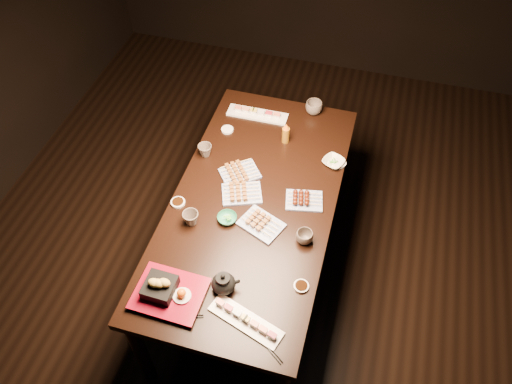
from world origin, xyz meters
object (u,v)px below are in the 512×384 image
yakitori_plate_left (240,171)px  condiment_bottle (286,133)px  sushi_platter_near (246,320)px  teacup_near_left (191,218)px  edamame_bowl_cream (333,162)px  yakitori_plate_center (242,191)px  teapot (223,282)px  dining_table (254,239)px  edamame_bowl_green (227,218)px  teacup_mid_right (304,237)px  yakitori_plate_right (261,222)px  teacup_far_left (205,150)px  teacup_far_right (314,108)px  tempura_tray (168,289)px  sushi_platter_far (257,113)px

yakitori_plate_left → condiment_bottle: condiment_bottle is taller
sushi_platter_near → teacup_near_left: size_ratio=4.24×
yakitori_plate_left → edamame_bowl_cream: bearing=-13.6°
sushi_platter_near → teacup_near_left: (-0.45, 0.47, 0.02)m
yakitori_plate_center → teapot: 0.60m
teapot → yakitori_plate_center: bearing=80.4°
edamame_bowl_cream → condiment_bottle: bearing=161.5°
dining_table → edamame_bowl_green: size_ratio=16.87×
edamame_bowl_green → teacup_near_left: teacup_near_left is taller
yakitori_plate_left → teacup_mid_right: teacup_mid_right is taller
yakitori_plate_left → teapot: 0.75m
condiment_bottle → edamame_bowl_cream: bearing=-18.5°
sushi_platter_near → yakitori_plate_right: yakitori_plate_right is taller
teacup_near_left → teacup_far_left: (-0.10, 0.50, -0.00)m
teacup_near_left → condiment_bottle: (0.34, 0.75, 0.03)m
edamame_bowl_cream → teapot: bearing=-110.7°
teacup_mid_right → dining_table: bearing=150.4°
yakitori_plate_center → teacup_mid_right: size_ratio=2.45×
edamame_bowl_green → teacup_far_right: teacup_far_right is taller
sushi_platter_near → yakitori_plate_right: 0.56m
sushi_platter_near → edamame_bowl_cream: size_ratio=3.04×
teacup_near_left → teacup_mid_right: size_ratio=0.97×
edamame_bowl_green → condiment_bottle: (0.16, 0.68, 0.05)m
dining_table → edamame_bowl_cream: edamame_bowl_cream is taller
dining_table → tempura_tray: tempura_tray is taller
yakitori_plate_center → teacup_near_left: 0.33m
teacup_near_left → teacup_far_left: teacup_near_left is taller
tempura_tray → teacup_mid_right: bearing=42.7°
dining_table → sushi_platter_near: size_ratio=4.84×
yakitori_plate_left → edamame_bowl_cream: yakitori_plate_left is taller
yakitori_plate_left → teapot: bearing=-117.2°
sushi_platter_far → yakitori_plate_left: bearing=93.8°
sushi_platter_near → edamame_bowl_green: sushi_platter_near is taller
yakitori_plate_center → edamame_bowl_cream: size_ratio=1.80×
edamame_bowl_cream → teacup_far_left: 0.77m
dining_table → teapot: bearing=-86.0°
tempura_tray → teacup_mid_right: (0.56, 0.49, -0.03)m
yakitori_plate_left → teacup_near_left: (-0.15, -0.41, 0.01)m
teacup_far_left → teapot: bearing=-64.9°
sushi_platter_near → teacup_mid_right: teacup_mid_right is taller
teacup_far_right → teapot: bearing=-96.6°
sushi_platter_near → yakitori_plate_right: size_ratio=1.65×
teacup_near_left → teacup_far_left: 0.51m
yakitori_plate_center → sushi_platter_near: bearing=-92.7°
edamame_bowl_green → teacup_far_left: 0.52m
yakitori_plate_center → teacup_far_right: (0.25, 0.80, 0.01)m
sushi_platter_far → teapot: teapot is taller
yakitori_plate_center → edamame_bowl_green: (-0.02, -0.20, -0.01)m
yakitori_plate_center → teacup_mid_right: bearing=-48.7°
sushi_platter_near → yakitori_plate_right: (-0.08, 0.56, 0.01)m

